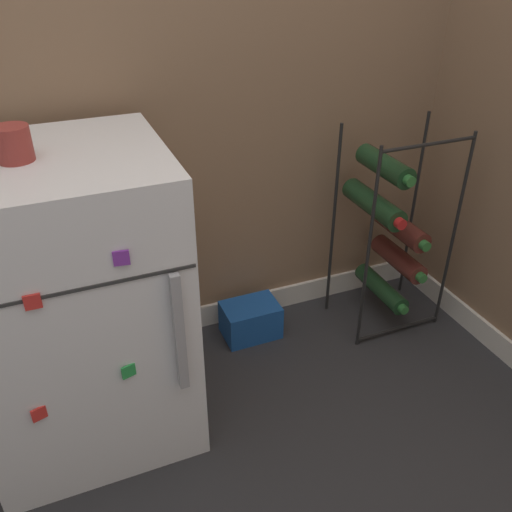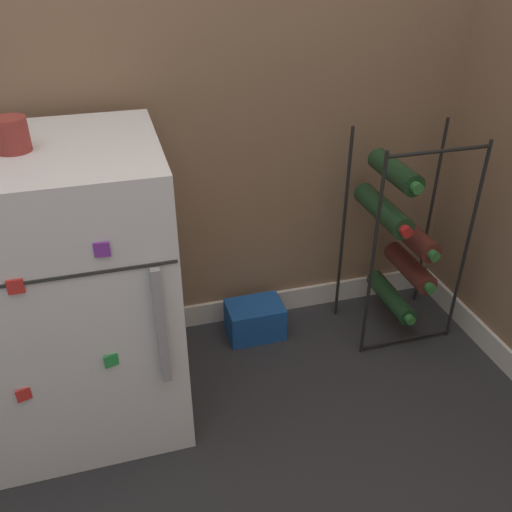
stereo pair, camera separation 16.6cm
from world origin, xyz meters
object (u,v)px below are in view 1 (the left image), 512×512
(mini_fridge, at_px, (77,305))
(wine_rack, at_px, (388,230))
(fridge_top_cup, at_px, (13,144))
(soda_box, at_px, (251,320))

(mini_fridge, distance_m, wine_rack, 1.11)
(fridge_top_cup, bearing_deg, soda_box, 17.35)
(soda_box, bearing_deg, mini_fridge, -161.78)
(wine_rack, bearing_deg, soda_box, 169.70)
(wine_rack, xyz_separation_m, fridge_top_cup, (-1.16, -0.11, 0.52))
(mini_fridge, xyz_separation_m, wine_rack, (1.10, 0.10, -0.04))
(wine_rack, relative_size, soda_box, 3.71)
(wine_rack, relative_size, fridge_top_cup, 9.31)
(mini_fridge, xyz_separation_m, fridge_top_cup, (-0.06, -0.01, 0.48))
(mini_fridge, xyz_separation_m, soda_box, (0.60, 0.20, -0.37))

